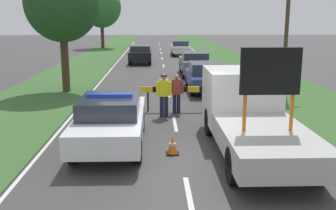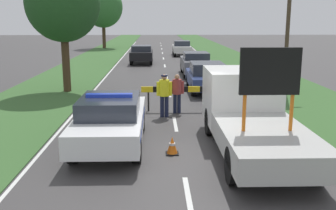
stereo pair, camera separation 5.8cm
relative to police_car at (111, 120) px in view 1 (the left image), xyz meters
name	(u,v)px [view 1 (the left image)]	position (x,y,z in m)	size (l,w,h in m)	color
ground_plane	(181,154)	(2.03, -0.89, -0.79)	(160.00, 160.00, 0.00)	#3D3A3A
lane_markings	(164,69)	(2.03, 18.23, -0.78)	(8.01, 69.56, 0.01)	silver
grass_verge_left	(82,67)	(-4.28, 19.11, -0.77)	(4.50, 120.00, 0.03)	#38602D
grass_verge_right	(244,67)	(8.34, 19.11, -0.77)	(4.50, 120.00, 0.03)	#38602D
police_car	(111,120)	(0.00, 0.00, 0.00)	(1.91, 4.94, 1.59)	white
work_truck	(249,111)	(4.06, -0.22, 0.29)	(2.18, 6.25, 3.05)	white
road_barrier	(176,91)	(2.17, 4.40, 0.04)	(2.86, 0.08, 1.01)	black
police_officer	(164,92)	(1.66, 3.39, 0.20)	(0.59, 0.38, 1.65)	#191E38
pedestrian_civilian	(177,90)	(2.18, 4.00, 0.13)	(0.56, 0.36, 1.57)	#191E38
traffic_cone_near_police	(246,97)	(5.28, 5.30, -0.43)	(0.52, 0.52, 0.72)	black
traffic_cone_centre_front	(129,105)	(0.27, 4.34, -0.53)	(0.37, 0.37, 0.51)	black
traffic_cone_near_truck	(172,146)	(1.79, -0.86, -0.54)	(0.36, 0.36, 0.50)	black
traffic_cone_behind_barrier	(108,108)	(-0.50, 3.58, -0.47)	(0.46, 0.46, 0.64)	black
queued_car_hatch_blue	(206,76)	(3.98, 8.90, -0.02)	(1.86, 4.60, 1.49)	navy
queued_car_suv_grey	(195,63)	(3.97, 14.62, 0.02)	(1.80, 4.58, 1.54)	slate
queued_car_sedan_black	(140,54)	(0.13, 21.92, 0.02)	(1.82, 4.49, 1.50)	black
queued_car_van_white	(180,48)	(3.94, 28.93, -0.01)	(1.76, 4.09, 1.48)	silver
roadside_tree_near_left	(62,3)	(-3.25, 8.83, 3.65)	(3.67, 3.67, 6.39)	#42301E
roadside_tree_near_right	(101,7)	(-5.22, 39.01, 4.28)	(4.84, 4.84, 7.63)	#42301E
utility_pole	(288,9)	(8.01, 8.71, 3.38)	(1.20, 0.20, 8.11)	#473828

